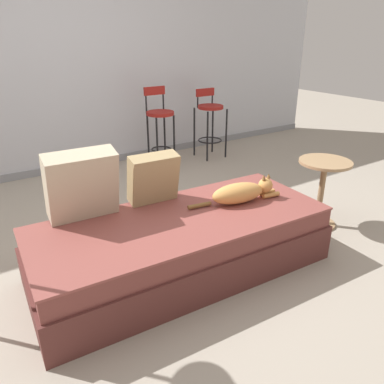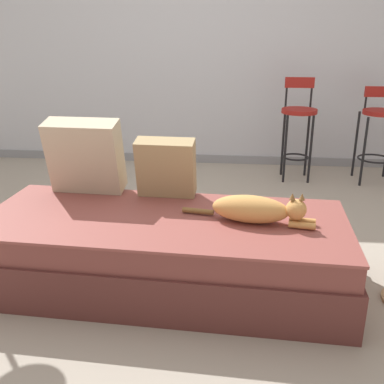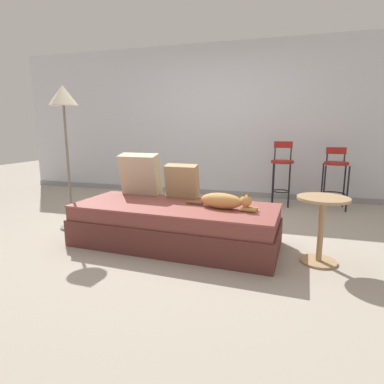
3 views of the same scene
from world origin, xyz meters
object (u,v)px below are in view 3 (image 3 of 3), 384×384
at_px(couch, 175,224).
at_px(throw_pillow_corner, 140,174).
at_px(bar_stool_near_window, 282,168).
at_px(side_table, 322,221).
at_px(throw_pillow_middle, 182,181).
at_px(bar_stool_by_doorway, 335,173).
at_px(cat, 224,201).
at_px(floor_lamp, 64,109).

distance_m(couch, throw_pillow_corner, 0.80).
distance_m(couch, bar_stool_near_window, 2.36).
xyz_separation_m(couch, bar_stool_near_window, (0.99, 2.11, 0.37)).
bearing_deg(couch, side_table, -2.90).
xyz_separation_m(throw_pillow_middle, bar_stool_by_doorway, (1.79, 1.78, -0.07)).
height_order(cat, bar_stool_by_doorway, bar_stool_by_doorway).
relative_size(throw_pillow_corner, bar_stool_by_doorway, 0.53).
bearing_deg(floor_lamp, throw_pillow_corner, 13.02).
height_order(throw_pillow_middle, bar_stool_near_window, bar_stool_near_window).
relative_size(bar_stool_near_window, bar_stool_by_doorway, 1.09).
xyz_separation_m(couch, throw_pillow_middle, (-0.03, 0.34, 0.40)).
xyz_separation_m(throw_pillow_corner, bar_stool_near_window, (1.55, 1.75, -0.08)).
distance_m(couch, cat, 0.58).
relative_size(side_table, floor_lamp, 0.36).
height_order(couch, throw_pillow_corner, throw_pillow_corner).
height_order(bar_stool_near_window, side_table, bar_stool_near_window).
distance_m(couch, bar_stool_by_doorway, 2.77).
bearing_deg(side_table, cat, 176.79).
distance_m(cat, side_table, 0.88).
distance_m(bar_stool_near_window, floor_lamp, 3.17).
bearing_deg(bar_stool_by_doorway, throw_pillow_middle, -135.24).
height_order(side_table, floor_lamp, floor_lamp).
bearing_deg(bar_stool_near_window, floor_lamp, -140.70).
bearing_deg(cat, couch, 177.62).
bearing_deg(side_table, couch, 177.10).
relative_size(couch, floor_lamp, 1.28).
bearing_deg(cat, bar_stool_near_window, 77.28).
bearing_deg(throw_pillow_middle, side_table, -15.93).
relative_size(couch, bar_stool_near_window, 2.14).
bearing_deg(throw_pillow_middle, couch, -84.05).
bearing_deg(couch, bar_stool_near_window, 64.84).
distance_m(cat, bar_stool_by_doorway, 2.47).
xyz_separation_m(side_table, floor_lamp, (-2.77, 0.24, 1.01)).
relative_size(couch, throw_pillow_middle, 5.60).
relative_size(bar_stool_near_window, side_table, 1.64).
bearing_deg(couch, bar_stool_by_doorway, 50.25).
bearing_deg(couch, throw_pillow_corner, 146.83).
height_order(bar_stool_near_window, bar_stool_by_doorway, bar_stool_near_window).
distance_m(bar_stool_near_window, bar_stool_by_doorway, 0.76).
bearing_deg(side_table, floor_lamp, 175.03).
relative_size(throw_pillow_corner, side_table, 0.80).
bearing_deg(bar_stool_by_doorway, side_table, -99.62).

